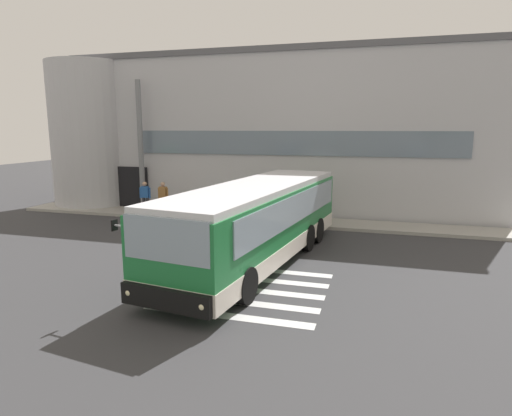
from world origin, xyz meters
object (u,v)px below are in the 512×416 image
at_px(entry_support_column, 141,146).
at_px(bus_main_foreground, 257,224).
at_px(passenger_near_column, 145,195).
at_px(passenger_by_doorway, 163,196).

distance_m(entry_support_column, bus_main_foreground, 11.25).
height_order(passenger_near_column, passenger_by_doorway, same).
relative_size(passenger_near_column, passenger_by_doorway, 1.00).
xyz_separation_m(bus_main_foreground, passenger_by_doorway, (-6.73, 6.01, -0.25)).
distance_m(entry_support_column, passenger_by_doorway, 3.23).
height_order(bus_main_foreground, passenger_by_doorway, bus_main_foreground).
relative_size(bus_main_foreground, passenger_near_column, 6.50).
bearing_deg(passenger_by_doorway, entry_support_column, 150.41).
bearing_deg(bus_main_foreground, passenger_near_column, 142.47).
bearing_deg(entry_support_column, passenger_by_doorway, -29.59).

